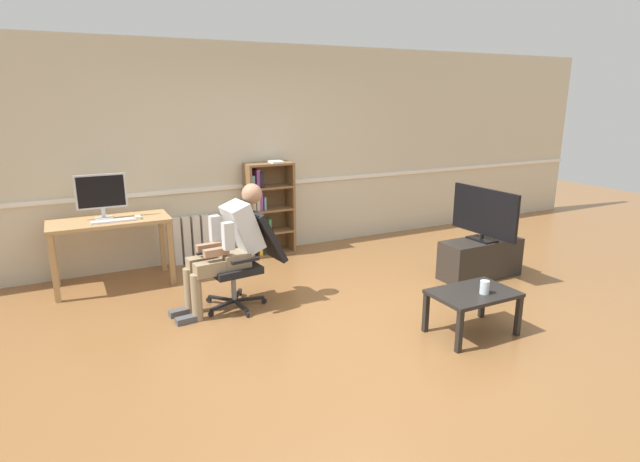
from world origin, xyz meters
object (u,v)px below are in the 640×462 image
(keyboard, at_px, (113,221))
(computer_mouse, at_px, (138,217))
(bookshelf, at_px, (266,210))
(office_chair, at_px, (247,255))
(drinking_glass, at_px, (485,287))
(imac_monitor, at_px, (101,193))
(radiator, at_px, (206,238))
(tv_stand, at_px, (480,259))
(tv_screen, at_px, (484,213))
(person_seated, at_px, (228,245))
(computer_desk, at_px, (110,229))
(coffee_table, at_px, (473,297))

(keyboard, relative_size, computer_mouse, 4.33)
(keyboard, height_order, bookshelf, bookshelf)
(office_chair, bearing_deg, drinking_glass, 38.12)
(keyboard, distance_m, bookshelf, 1.96)
(imac_monitor, distance_m, radiator, 1.43)
(bookshelf, distance_m, tv_stand, 2.75)
(tv_screen, height_order, drinking_glass, tv_screen)
(radiator, height_order, tv_stand, radiator)
(keyboard, height_order, drinking_glass, keyboard)
(drinking_glass, bearing_deg, radiator, 116.45)
(office_chair, height_order, person_seated, person_seated)
(computer_desk, height_order, radiator, computer_desk)
(computer_desk, distance_m, coffee_table, 3.85)
(person_seated, relative_size, drinking_glass, 10.53)
(imac_monitor, bearing_deg, radiator, 14.73)
(radiator, xyz_separation_m, drinking_glass, (1.59, -3.20, 0.16))
(tv_screen, xyz_separation_m, coffee_table, (-1.13, -1.06, -0.42))
(imac_monitor, relative_size, bookshelf, 0.42)
(computer_mouse, bearing_deg, coffee_table, -47.41)
(bookshelf, relative_size, tv_screen, 1.33)
(office_chair, xyz_separation_m, person_seated, (-0.20, -0.02, 0.13))
(computer_desk, bearing_deg, imac_monitor, 118.71)
(computer_mouse, bearing_deg, bookshelf, 14.01)
(keyboard, xyz_separation_m, bookshelf, (1.91, 0.43, -0.16))
(drinking_glass, bearing_deg, computer_mouse, 132.34)
(radiator, xyz_separation_m, tv_stand, (2.67, -2.06, -0.08))
(computer_desk, relative_size, computer_mouse, 12.44)
(keyboard, bearing_deg, bookshelf, 12.73)
(person_seated, relative_size, tv_screen, 1.32)
(bookshelf, height_order, tv_stand, bookshelf)
(coffee_table, bearing_deg, computer_desk, 134.54)
(imac_monitor, distance_m, person_seated, 1.67)
(imac_monitor, xyz_separation_m, keyboard, (0.07, -0.22, -0.27))
(bookshelf, height_order, radiator, bookshelf)
(tv_screen, bearing_deg, computer_desk, 64.77)
(keyboard, distance_m, person_seated, 1.42)
(computer_mouse, relative_size, bookshelf, 0.08)
(computer_desk, height_order, coffee_table, computer_desk)
(imac_monitor, distance_m, tv_stand, 4.32)
(person_seated, bearing_deg, computer_mouse, -154.37)
(bookshelf, relative_size, radiator, 1.51)
(bookshelf, bearing_deg, radiator, 172.85)
(computer_mouse, bearing_deg, keyboard, -175.61)
(bookshelf, xyz_separation_m, radiator, (-0.79, 0.10, -0.31))
(bookshelf, height_order, drinking_glass, bookshelf)
(computer_desk, xyz_separation_m, person_seated, (0.96, -1.21, 0.01))
(computer_mouse, height_order, radiator, computer_mouse)
(computer_mouse, xyz_separation_m, drinking_glass, (2.45, -2.69, -0.32))
(tv_stand, relative_size, tv_screen, 1.05)
(imac_monitor, height_order, keyboard, imac_monitor)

